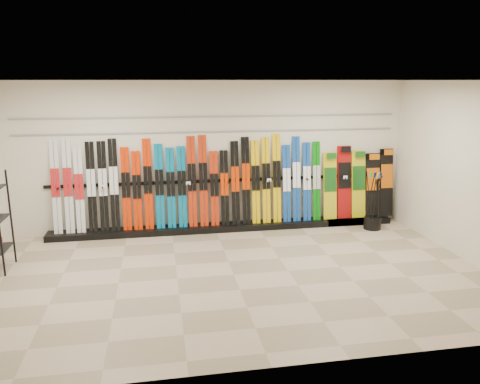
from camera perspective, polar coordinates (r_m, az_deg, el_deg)
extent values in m
plane|color=gray|center=(7.51, -0.76, -10.05)|extent=(8.00, 8.00, 0.00)
plane|color=beige|center=(9.48, -3.25, 4.37)|extent=(8.00, 0.00, 8.00)
plane|color=beige|center=(8.64, 26.42, 2.07)|extent=(0.00, 5.00, 5.00)
plane|color=silver|center=(6.89, -0.84, 13.48)|extent=(8.00, 8.00, 0.00)
cube|color=black|center=(9.64, -1.64, -4.28)|extent=(8.00, 0.40, 0.12)
cube|color=silver|center=(9.57, -21.54, 0.55)|extent=(0.17, 0.27, 1.79)
cube|color=silver|center=(9.53, -20.22, 0.63)|extent=(0.17, 0.28, 1.80)
cube|color=silver|center=(9.50, -19.00, 0.15)|extent=(0.17, 0.25, 1.62)
cube|color=black|center=(9.46, -17.66, 0.56)|extent=(0.17, 0.27, 1.74)
cube|color=black|center=(9.43, -16.36, 0.63)|extent=(0.17, 0.27, 1.74)
cube|color=black|center=(9.41, -15.11, 0.82)|extent=(0.17, 0.27, 1.79)
cube|color=red|center=(9.40, -13.72, 0.36)|extent=(0.17, 0.25, 1.62)
cube|color=red|center=(9.39, -12.45, 0.17)|extent=(0.17, 0.24, 1.54)
cube|color=red|center=(9.38, -11.16, 0.94)|extent=(0.17, 0.27, 1.77)
cube|color=#036592|center=(9.38, -9.79, 0.67)|extent=(0.17, 0.26, 1.67)
cube|color=#036592|center=(9.38, -8.43, 0.49)|extent=(0.17, 0.25, 1.59)
cube|color=#036592|center=(9.39, -7.09, 0.61)|extent=(0.17, 0.25, 1.61)
cube|color=red|center=(9.39, -5.87, 1.25)|extent=(0.17, 0.28, 1.80)
cube|color=red|center=(9.41, -4.50, 1.35)|extent=(0.17, 0.28, 1.82)
cube|color=red|center=(9.45, -3.15, 0.43)|extent=(0.17, 0.23, 1.50)
cube|color=black|center=(9.47, -1.90, 0.51)|extent=(0.17, 0.23, 1.51)
cube|color=black|center=(9.50, -0.59, 1.09)|extent=(0.17, 0.26, 1.68)
cube|color=black|center=(9.54, 0.72, 1.39)|extent=(0.17, 0.27, 1.76)
cube|color=#E3B505|center=(9.58, 1.92, 1.22)|extent=(0.17, 0.26, 1.69)
cube|color=#E3B505|center=(9.62, 3.20, 1.43)|extent=(0.17, 0.27, 1.75)
cube|color=#E3B505|center=(9.67, 4.50, 1.67)|extent=(0.17, 0.28, 1.81)
cube|color=#124397|center=(9.74, 5.70, 1.04)|extent=(0.17, 0.25, 1.59)
cube|color=#124397|center=(9.79, 6.89, 1.58)|extent=(0.17, 0.27, 1.75)
cube|color=#124397|center=(9.86, 8.14, 1.25)|extent=(0.17, 0.25, 1.63)
cube|color=#08700D|center=(9.93, 9.30, 1.32)|extent=(0.17, 0.25, 1.64)
cube|color=gold|center=(10.06, 10.91, 0.74)|extent=(0.29, 0.22, 1.41)
cube|color=#990C0C|center=(10.17, 12.59, 1.16)|extent=(0.30, 0.24, 1.54)
cube|color=gold|center=(10.30, 14.24, 0.91)|extent=(0.31, 0.22, 1.43)
cube|color=black|center=(10.44, 15.84, 0.80)|extent=(0.33, 0.21, 1.36)
cube|color=black|center=(10.57, 17.40, 1.10)|extent=(0.30, 0.23, 1.45)
cylinder|color=black|center=(10.06, 15.84, -3.65)|extent=(0.35, 0.35, 0.25)
cylinder|color=black|center=(9.96, 16.37, -0.95)|extent=(0.02, 0.03, 1.18)
cylinder|color=black|center=(9.88, 16.29, -1.07)|extent=(0.11, 0.12, 1.17)
cylinder|color=black|center=(9.88, 15.91, -1.04)|extent=(0.12, 0.05, 1.18)
cylinder|color=black|center=(9.97, 15.48, -0.88)|extent=(0.14, 0.16, 1.17)
cylinder|color=black|center=(9.98, 16.28, -0.91)|extent=(0.06, 0.06, 1.18)
cylinder|color=black|center=(9.84, 16.17, -1.11)|extent=(0.15, 0.05, 1.17)
cylinder|color=black|center=(9.95, 16.50, -0.98)|extent=(0.06, 0.14, 1.18)
cylinder|color=black|center=(9.88, 15.47, -1.00)|extent=(0.13, 0.14, 1.17)
cylinder|color=black|center=(9.98, 16.35, -0.93)|extent=(0.06, 0.04, 1.18)
cylinder|color=black|center=(9.95, 16.23, -0.97)|extent=(0.06, 0.16, 1.17)
cylinder|color=black|center=(9.88, 16.43, -1.07)|extent=(0.15, 0.07, 1.17)
cube|color=gray|center=(9.40, -3.27, 7.36)|extent=(7.60, 0.02, 0.03)
cube|color=gray|center=(9.37, -3.30, 9.18)|extent=(7.60, 0.02, 0.03)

